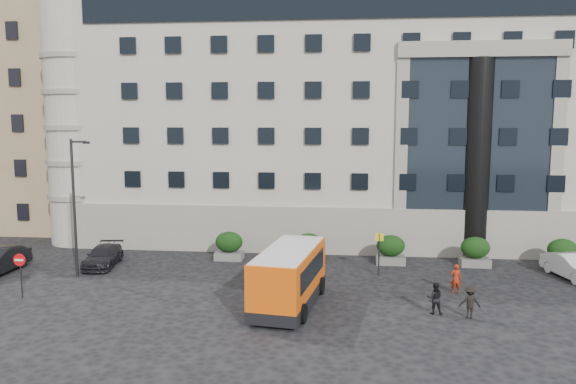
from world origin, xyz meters
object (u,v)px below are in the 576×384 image
(hedge_a, at_px, (229,246))
(pedestrian_a, at_px, (456,279))
(parked_car_c, at_px, (103,256))
(street_lamp, at_px, (75,202))
(bus_stop_sign, at_px, (379,247))
(parked_car_d, at_px, (150,227))
(no_entry_sign, at_px, (20,266))
(minibus, at_px, (289,274))
(hedge_e, at_px, (562,253))
(pedestrian_b, at_px, (435,298))
(hedge_c, at_px, (391,249))
(red_truck, at_px, (113,211))
(white_taxi, at_px, (572,267))
(hedge_b, at_px, (309,247))
(pedestrian_c, at_px, (470,302))
(hedge_d, at_px, (475,251))

(hedge_a, height_order, pedestrian_a, hedge_a)
(parked_car_c, bearing_deg, street_lamp, -107.95)
(bus_stop_sign, bearing_deg, parked_car_d, 152.27)
(no_entry_sign, bearing_deg, minibus, 0.84)
(hedge_e, distance_m, bus_stop_sign, 11.67)
(pedestrian_a, bearing_deg, hedge_e, -144.27)
(hedge_a, xyz_separation_m, pedestrian_b, (11.76, -9.10, -0.16))
(hedge_c, xyz_separation_m, no_entry_sign, (-19.40, -8.84, 0.72))
(red_truck, bearing_deg, hedge_c, -23.97)
(hedge_c, height_order, hedge_e, same)
(white_taxi, bearing_deg, pedestrian_a, -168.88)
(hedge_a, relative_size, pedestrian_b, 1.20)
(pedestrian_b, bearing_deg, hedge_b, -50.78)
(no_entry_sign, distance_m, parked_car_d, 15.07)
(pedestrian_c, bearing_deg, bus_stop_sign, -60.53)
(hedge_b, xyz_separation_m, no_entry_sign, (-14.20, -8.84, 0.72))
(parked_car_d, xyz_separation_m, pedestrian_a, (20.85, -11.90, -0.00))
(hedge_b, height_order, no_entry_sign, no_entry_sign)
(bus_stop_sign, relative_size, white_taxi, 0.60)
(no_entry_sign, xyz_separation_m, red_truck, (-2.46, 17.37, -0.09))
(hedge_b, relative_size, bus_stop_sign, 0.73)
(hedge_a, bearing_deg, hedge_d, 0.00)
(hedge_e, xyz_separation_m, red_truck, (-32.26, 8.53, 0.64))
(street_lamp, relative_size, minibus, 1.13)
(parked_car_c, bearing_deg, hedge_c, 0.07)
(hedge_c, xyz_separation_m, red_truck, (-21.86, 8.53, 0.64))
(hedge_a, relative_size, hedge_b, 1.00)
(parked_car_d, bearing_deg, hedge_a, -38.87)
(hedge_a, xyz_separation_m, parked_car_c, (-7.50, -2.40, -0.31))
(red_truck, bearing_deg, hedge_b, -29.77)
(red_truck, bearing_deg, street_lamp, -77.87)
(hedge_e, xyz_separation_m, parked_car_c, (-28.30, -2.40, -0.31))
(street_lamp, height_order, no_entry_sign, street_lamp)
(bus_stop_sign, bearing_deg, hedge_a, 163.58)
(hedge_d, distance_m, hedge_e, 5.20)
(parked_car_d, height_order, pedestrian_c, parked_car_d)
(minibus, height_order, white_taxi, minibus)
(parked_car_d, relative_size, pedestrian_c, 3.74)
(parked_car_c, bearing_deg, red_truck, 102.33)
(hedge_b, bearing_deg, pedestrian_c, -49.67)
(white_taxi, xyz_separation_m, pedestrian_c, (-7.28, -7.26, 0.07))
(parked_car_c, bearing_deg, pedestrian_b, -26.74)
(street_lamp, bearing_deg, pedestrian_c, -12.53)
(hedge_b, distance_m, pedestrian_a, 9.98)
(parked_car_d, height_order, pedestrian_b, parked_car_d)
(hedge_c, height_order, street_lamp, street_lamp)
(hedge_c, height_order, pedestrian_a, hedge_c)
(minibus, height_order, pedestrian_a, minibus)
(hedge_c, xyz_separation_m, minibus, (-5.58, -8.64, 0.65))
(no_entry_sign, bearing_deg, pedestrian_b, -0.71)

